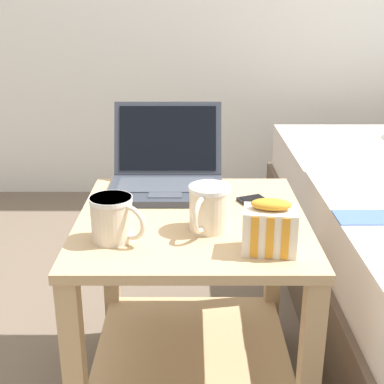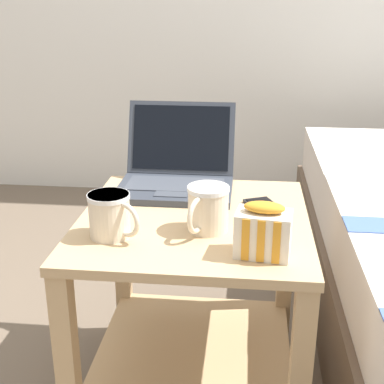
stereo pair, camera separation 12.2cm
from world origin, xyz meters
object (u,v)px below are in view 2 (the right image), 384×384
at_px(mug_front_right, 110,213).
at_px(snack_bag, 263,231).
at_px(cell_phone, 266,209).
at_px(laptop, 177,172).
at_px(mug_front_left, 207,207).

bearing_deg(mug_front_right, snack_bag, -9.39).
bearing_deg(cell_phone, snack_bag, -93.29).
distance_m(laptop, mug_front_left, 0.30).
height_order(laptop, snack_bag, laptop).
relative_size(laptop, mug_front_left, 2.30).
relative_size(mug_front_left, snack_bag, 1.12).
xyz_separation_m(mug_front_left, cell_phone, (0.14, 0.14, -0.05)).
bearing_deg(mug_front_right, mug_front_left, 14.44).
distance_m(mug_front_right, snack_bag, 0.33).
relative_size(laptop, mug_front_right, 2.46).
relative_size(mug_front_left, cell_phone, 0.86).
height_order(mug_front_left, mug_front_right, mug_front_left).
bearing_deg(mug_front_left, snack_bag, -41.56).
bearing_deg(laptop, mug_front_left, -69.23).
distance_m(mug_front_left, mug_front_right, 0.22).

